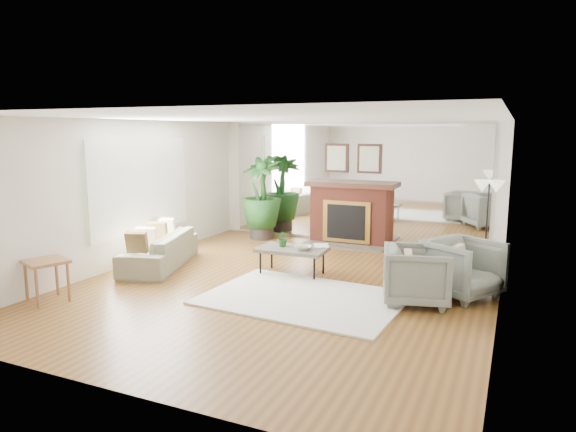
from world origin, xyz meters
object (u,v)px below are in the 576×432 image
at_px(sofa, 160,250).
at_px(floor_lamp, 489,193).
at_px(coffee_table, 292,250).
at_px(potted_ficus, 261,195).
at_px(fireplace, 349,212).
at_px(armchair_back, 463,268).
at_px(armchair_front, 417,275).
at_px(side_table, 46,267).

bearing_deg(sofa, floor_lamp, 95.52).
xyz_separation_m(coffee_table, potted_ficus, (-1.73, 2.31, 0.55)).
height_order(fireplace, armchair_back, fireplace).
bearing_deg(floor_lamp, sofa, -157.06).
distance_m(coffee_table, armchair_back, 2.64).
distance_m(fireplace, armchair_back, 3.67).
bearing_deg(coffee_table, armchair_back, -0.98).
xyz_separation_m(fireplace, coffee_table, (-0.14, -2.63, -0.26)).
distance_m(armchair_back, floor_lamp, 1.95).
bearing_deg(armchair_back, coffee_table, 120.95).
relative_size(fireplace, armchair_back, 2.28).
height_order(coffee_table, potted_ficus, potted_ficus).
height_order(armchair_front, floor_lamp, floor_lamp).
height_order(potted_ficus, floor_lamp, potted_ficus).
bearing_deg(sofa, potted_ficus, 151.52).
relative_size(sofa, floor_lamp, 1.31).
relative_size(fireplace, side_table, 3.10).
relative_size(coffee_table, sofa, 0.57).
bearing_deg(coffee_table, sofa, -168.21).
relative_size(sofa, armchair_back, 2.19).
bearing_deg(side_table, floor_lamp, 38.69).
height_order(coffee_table, armchair_front, armchair_front).
height_order(side_table, floor_lamp, floor_lamp).
distance_m(coffee_table, sofa, 2.33).
xyz_separation_m(fireplace, sofa, (-2.42, -3.10, -0.37)).
relative_size(sofa, armchair_front, 2.29).
relative_size(side_table, floor_lamp, 0.44).
height_order(fireplace, armchair_front, fireplace).
distance_m(potted_ficus, floor_lamp, 4.62).
distance_m(fireplace, coffee_table, 2.64).
bearing_deg(floor_lamp, side_table, -141.31).
height_order(armchair_back, potted_ficus, potted_ficus).
relative_size(coffee_table, armchair_back, 1.25).
relative_size(coffee_table, floor_lamp, 0.75).
relative_size(fireplace, floor_lamp, 1.36).
bearing_deg(armchair_front, side_table, 98.89).
bearing_deg(armchair_front, floor_lamp, -32.11).
bearing_deg(coffee_table, floor_lamp, 30.78).
bearing_deg(coffee_table, side_table, -134.09).
height_order(armchair_back, side_table, armchair_back).
distance_m(armchair_back, potted_ficus, 5.00).
bearing_deg(side_table, armchair_back, 26.34).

